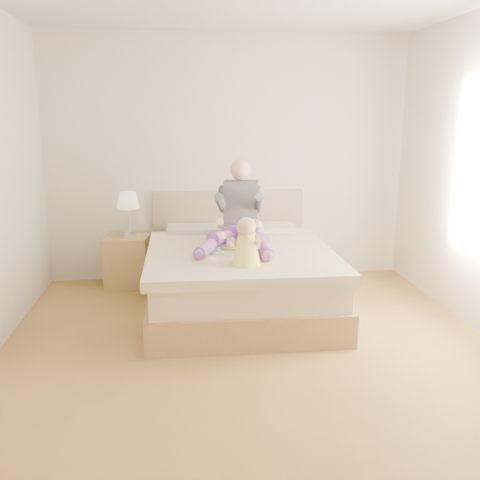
{
  "coord_description": "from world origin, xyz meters",
  "views": [
    {
      "loc": [
        -0.53,
        -3.88,
        1.82
      ],
      "look_at": [
        -0.0,
        0.87,
        0.71
      ],
      "focal_mm": 40.0,
      "sensor_mm": 36.0,
      "label": 1
    }
  ],
  "objects": [
    {
      "name": "room",
      "position": [
        0.08,
        0.01,
        1.51
      ],
      "size": [
        4.02,
        4.22,
        2.71
      ],
      "color": "brown",
      "rests_on": "ground"
    },
    {
      "name": "bed",
      "position": [
        0.0,
        1.08,
        0.32
      ],
      "size": [
        1.7,
        2.18,
        1.0
      ],
      "color": "olive",
      "rests_on": "ground"
    },
    {
      "name": "nightstand",
      "position": [
        -1.12,
        1.82,
        0.28
      ],
      "size": [
        0.5,
        0.45,
        0.56
      ],
      "rotation": [
        0.0,
        0.0,
        -0.11
      ],
      "color": "olive",
      "rests_on": "ground"
    },
    {
      "name": "lamp",
      "position": [
        -1.09,
        1.78,
        0.92
      ],
      "size": [
        0.23,
        0.23,
        0.48
      ],
      "color": "silver",
      "rests_on": "nightstand"
    },
    {
      "name": "adult",
      "position": [
        0.02,
        1.14,
        0.85
      ],
      "size": [
        0.71,
        1.05,
        0.83
      ],
      "rotation": [
        0.0,
        0.0,
        -0.19
      ],
      "color": "#6B388D",
      "rests_on": "bed"
    },
    {
      "name": "tray",
      "position": [
        -0.01,
        0.79,
        0.64
      ],
      "size": [
        0.54,
        0.49,
        0.12
      ],
      "rotation": [
        0.0,
        0.0,
        -0.44
      ],
      "color": "silver",
      "rests_on": "bed"
    },
    {
      "name": "baby",
      "position": [
        -0.0,
        0.38,
        0.77
      ],
      "size": [
        0.28,
        0.36,
        0.4
      ],
      "rotation": [
        0.0,
        0.0,
        -0.31
      ],
      "color": "#FFF150",
      "rests_on": "bed"
    }
  ]
}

